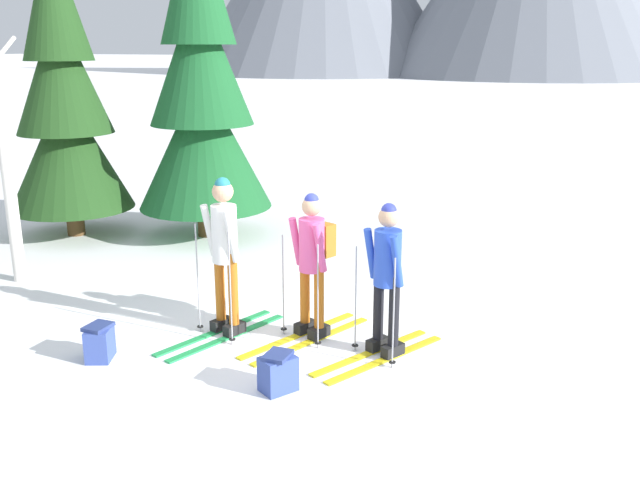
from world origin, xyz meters
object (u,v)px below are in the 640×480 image
object	(u,v)px
pine_tree_mid	(201,90)
backpack_on_snow_front	(278,372)
skier_in_white	(224,249)
pine_tree_near	(64,102)
backpack_on_snow_beside	(100,342)
skier_in_pink	(313,259)
skier_in_blue	(386,275)

from	to	relation	value
pine_tree_mid	backpack_on_snow_front	distance (m)	6.17
skier_in_white	pine_tree_near	world-z (taller)	pine_tree_near
pine_tree_near	pine_tree_mid	bearing A→B (deg)	20.30
pine_tree_mid	backpack_on_snow_beside	world-z (taller)	pine_tree_mid
skier_in_pink	skier_in_white	bearing A→B (deg)	-162.37
pine_tree_near	backpack_on_snow_front	distance (m)	7.07
pine_tree_near	backpack_on_snow_beside	distance (m)	5.66
skier_in_blue	pine_tree_near	world-z (taller)	pine_tree_near
skier_in_pink	backpack_on_snow_front	bearing A→B (deg)	-81.96
skier_in_pink	pine_tree_near	xyz separation A→B (m)	(-5.42, 2.48, 1.34)
backpack_on_snow_front	backpack_on_snow_beside	bearing A→B (deg)	-178.16
backpack_on_snow_beside	skier_in_blue	bearing A→B (deg)	23.95
skier_in_pink	backpack_on_snow_beside	size ratio (longest dim) A/B	4.45
backpack_on_snow_front	pine_tree_mid	bearing A→B (deg)	127.23
skier_in_pink	skier_in_blue	distance (m)	0.90
skier_in_blue	backpack_on_snow_front	world-z (taller)	skier_in_blue
skier_in_white	skier_in_pink	world-z (taller)	skier_in_white
skier_in_white	pine_tree_near	bearing A→B (deg)	148.28
skier_in_pink	backpack_on_snow_beside	distance (m)	2.39
skier_in_blue	backpack_on_snow_front	size ratio (longest dim) A/B	4.09
skier_in_white	backpack_on_snow_front	xyz separation A→B (m)	(1.11, -1.01, -0.80)
skier_in_blue	pine_tree_near	xyz separation A→B (m)	(-6.30, 2.65, 1.36)
pine_tree_mid	backpack_on_snow_front	world-z (taller)	pine_tree_mid
pine_tree_near	backpack_on_snow_beside	xyz separation A→B (m)	(3.60, -3.85, -2.06)
skier_in_white	pine_tree_mid	bearing A→B (deg)	123.59
pine_tree_near	pine_tree_mid	size ratio (longest dim) A/B	0.92
pine_tree_near	backpack_on_snow_front	bearing A→B (deg)	-34.07
backpack_on_snow_front	backpack_on_snow_beside	world-z (taller)	same
backpack_on_snow_beside	backpack_on_snow_front	bearing A→B (deg)	1.84
pine_tree_mid	backpack_on_snow_beside	xyz separation A→B (m)	(1.47, -4.64, -2.25)
skier_in_pink	pine_tree_near	bearing A→B (deg)	155.37
skier_in_pink	skier_in_blue	xyz separation A→B (m)	(0.88, -0.17, -0.03)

